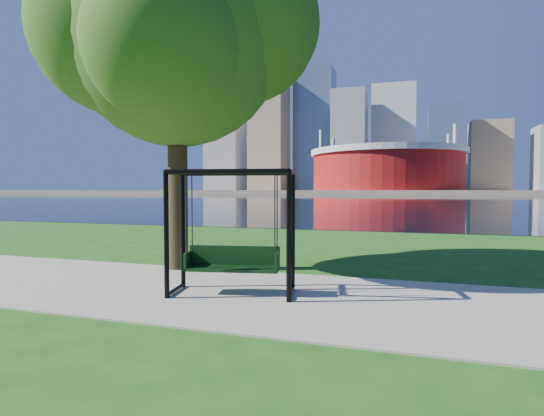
% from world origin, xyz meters
% --- Properties ---
extents(ground, '(900.00, 900.00, 0.00)m').
position_xyz_m(ground, '(0.00, 0.00, 0.00)').
color(ground, '#1E5114').
rests_on(ground, ground).
extents(path, '(120.00, 4.00, 0.03)m').
position_xyz_m(path, '(0.00, -0.50, 0.01)').
color(path, '#9E937F').
rests_on(path, ground).
extents(river, '(900.00, 180.00, 0.02)m').
position_xyz_m(river, '(0.00, 102.00, 0.01)').
color(river, black).
rests_on(river, ground).
extents(far_bank, '(900.00, 228.00, 2.00)m').
position_xyz_m(far_bank, '(0.00, 306.00, 1.00)').
color(far_bank, '#937F60').
rests_on(far_bank, ground).
extents(stadium, '(83.00, 83.00, 32.00)m').
position_xyz_m(stadium, '(-10.00, 235.00, 14.23)').
color(stadium, maroon).
rests_on(stadium, far_bank).
extents(skyline, '(392.00, 66.00, 96.50)m').
position_xyz_m(skyline, '(-4.27, 319.39, 35.89)').
color(skyline, gray).
rests_on(skyline, far_bank).
extents(swing, '(2.30, 1.33, 2.21)m').
position_xyz_m(swing, '(-0.61, -0.57, 1.07)').
color(swing, black).
rests_on(swing, ground).
extents(park_tree, '(6.35, 5.74, 7.89)m').
position_xyz_m(park_tree, '(-2.83, 1.32, 5.48)').
color(park_tree, black).
rests_on(park_tree, ground).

